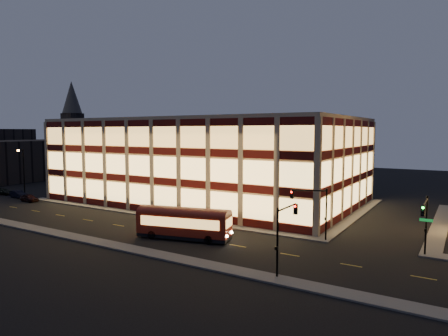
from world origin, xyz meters
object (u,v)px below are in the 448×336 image
Objects in this scene: trolley_bus at (184,221)px; parked_car_3 at (4,192)px; parked_car_1 at (18,194)px; parked_car_0 at (29,198)px.

parked_car_3 is (-49.32, 7.23, -1.44)m from trolley_bus.
parked_car_0 is at bearing -99.77° from parked_car_1.
parked_car_0 reaches higher than parked_car_3.
parked_car_3 is (-5.69, 0.60, -0.09)m from parked_car_1.
parked_car_1 reaches higher than parked_car_3.
trolley_bus reaches higher than parked_car_0.
parked_car_1 reaches higher than parked_car_0.
parked_car_1 is at bearing -103.84° from parked_car_3.
parked_car_0 is 11.48m from parked_car_3.
parked_car_3 is at bearing 88.08° from parked_car_1.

